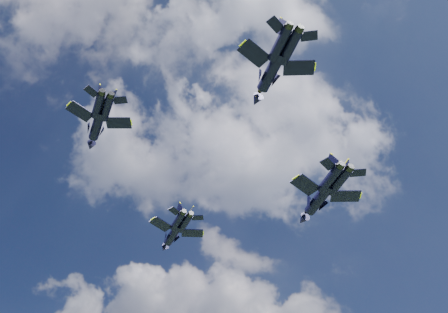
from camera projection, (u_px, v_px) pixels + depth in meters
jet_lead at (172, 235)px, 97.33m from camera, size 10.52×14.00×3.42m
jet_left at (96, 127)px, 80.44m from camera, size 10.03×13.58×3.28m
jet_right at (318, 200)px, 89.70m from camera, size 13.02×17.71×4.26m
jet_slot at (270, 74)px, 69.80m from camera, size 10.85×14.82×3.55m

